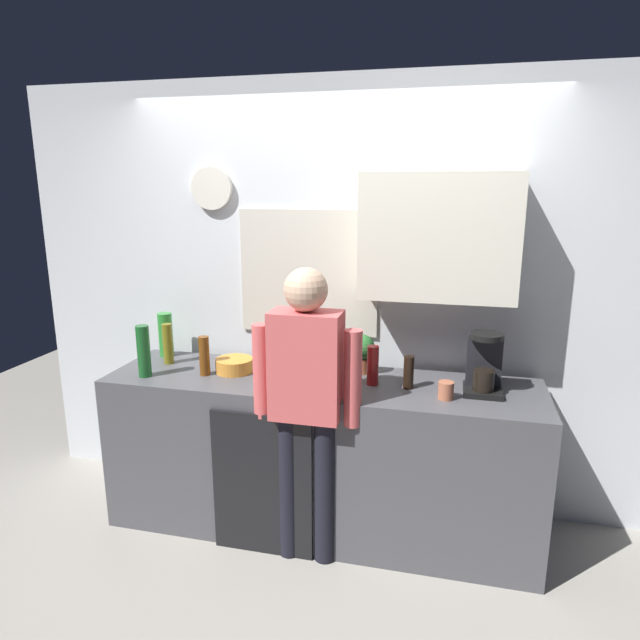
# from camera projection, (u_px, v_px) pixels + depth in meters

# --- Properties ---
(ground_plane) EXTENTS (8.00, 8.00, 0.00)m
(ground_plane) POSITION_uv_depth(u_px,v_px,m) (307.00, 555.00, 3.08)
(ground_plane) COLOR #9E998E
(kitchen_counter) EXTENTS (2.45, 0.64, 0.91)m
(kitchen_counter) POSITION_uv_depth(u_px,v_px,m) (320.00, 454.00, 3.25)
(kitchen_counter) COLOR #4C4C51
(kitchen_counter) RESTS_ON ground_plane
(dishwasher_panel) EXTENTS (0.56, 0.02, 0.82)m
(dishwasher_panel) POSITION_uv_depth(u_px,v_px,m) (262.00, 485.00, 3.01)
(dishwasher_panel) COLOR black
(dishwasher_panel) RESTS_ON ground_plane
(back_wall_assembly) EXTENTS (4.05, 0.42, 2.60)m
(back_wall_assembly) POSITION_uv_depth(u_px,v_px,m) (349.00, 290.00, 3.39)
(back_wall_assembly) COLOR silver
(back_wall_assembly) RESTS_ON ground_plane
(coffee_maker) EXTENTS (0.20, 0.20, 0.33)m
(coffee_maker) POSITION_uv_depth(u_px,v_px,m) (484.00, 365.00, 2.94)
(coffee_maker) COLOR black
(coffee_maker) RESTS_ON kitchen_counter
(bottle_olive_oil) EXTENTS (0.06, 0.06, 0.25)m
(bottle_olive_oil) POSITION_uv_depth(u_px,v_px,m) (168.00, 344.00, 3.41)
(bottle_olive_oil) COLOR olive
(bottle_olive_oil) RESTS_ON kitchen_counter
(bottle_dark_sauce) EXTENTS (0.06, 0.06, 0.18)m
(bottle_dark_sauce) POSITION_uv_depth(u_px,v_px,m) (409.00, 372.00, 3.00)
(bottle_dark_sauce) COLOR black
(bottle_dark_sauce) RESTS_ON kitchen_counter
(bottle_clear_soda) EXTENTS (0.09, 0.09, 0.28)m
(bottle_clear_soda) POSITION_uv_depth(u_px,v_px,m) (166.00, 335.00, 3.56)
(bottle_clear_soda) COLOR #2D8C33
(bottle_clear_soda) RESTS_ON kitchen_counter
(bottle_amber_beer) EXTENTS (0.06, 0.06, 0.23)m
(bottle_amber_beer) POSITION_uv_depth(u_px,v_px,m) (204.00, 356.00, 3.21)
(bottle_amber_beer) COLOR brown
(bottle_amber_beer) RESTS_ON kitchen_counter
(bottle_green_wine) EXTENTS (0.07, 0.07, 0.30)m
(bottle_green_wine) POSITION_uv_depth(u_px,v_px,m) (144.00, 351.00, 3.18)
(bottle_green_wine) COLOR #195923
(bottle_green_wine) RESTS_ON kitchen_counter
(bottle_red_vinegar) EXTENTS (0.06, 0.06, 0.22)m
(bottle_red_vinegar) POSITION_uv_depth(u_px,v_px,m) (373.00, 365.00, 3.05)
(bottle_red_vinegar) COLOR maroon
(bottle_red_vinegar) RESTS_ON kitchen_counter
(cup_terracotta_mug) EXTENTS (0.08, 0.08, 0.09)m
(cup_terracotta_mug) POSITION_uv_depth(u_px,v_px,m) (446.00, 390.00, 2.86)
(cup_terracotta_mug) COLOR #B26647
(cup_terracotta_mug) RESTS_ON kitchen_counter
(mixing_bowl) EXTENTS (0.22, 0.22, 0.08)m
(mixing_bowl) POSITION_uv_depth(u_px,v_px,m) (234.00, 365.00, 3.28)
(mixing_bowl) COLOR orange
(mixing_bowl) RESTS_ON kitchen_counter
(potted_plant) EXTENTS (0.15, 0.15, 0.23)m
(potted_plant) POSITION_uv_depth(u_px,v_px,m) (362.00, 351.00, 3.24)
(potted_plant) COLOR #9E5638
(potted_plant) RESTS_ON kitchen_counter
(dish_soap) EXTENTS (0.06, 0.06, 0.18)m
(dish_soap) POSITION_uv_depth(u_px,v_px,m) (287.00, 361.00, 3.24)
(dish_soap) COLOR yellow
(dish_soap) RESTS_ON kitchen_counter
(storage_canister) EXTENTS (0.14, 0.14, 0.17)m
(storage_canister) POSITION_uv_depth(u_px,v_px,m) (328.00, 368.00, 3.08)
(storage_canister) COLOR silver
(storage_canister) RESTS_ON kitchen_counter
(person_at_sink) EXTENTS (0.57, 0.22, 1.60)m
(person_at_sink) POSITION_uv_depth(u_px,v_px,m) (306.00, 394.00, 2.85)
(person_at_sink) COLOR black
(person_at_sink) RESTS_ON ground_plane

